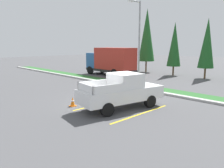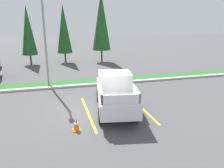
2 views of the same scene
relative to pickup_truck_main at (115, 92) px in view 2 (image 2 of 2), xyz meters
The scene contains 11 objects.
ground_plane 1.36m from the pickup_truck_main, behind, with size 120.00×120.00×0.00m, color #4C4C4F.
parking_line_near 1.87m from the pickup_truck_main, behind, with size 0.12×4.80×0.01m, color yellow.
parking_line_far 1.86m from the pickup_truck_main, ahead, with size 0.12×4.80×0.01m, color yellow.
curb_strip 5.24m from the pickup_truck_main, 99.77° to the left, with size 56.00×0.40×0.15m, color #B2B2AD.
grass_median 6.32m from the pickup_truck_main, 98.06° to the left, with size 56.00×1.80×0.06m, color #2D662D.
pickup_truck_main is the anchor object (origin of this frame).
street_light 7.59m from the pickup_truck_main, 121.87° to the left, with size 0.24×1.49×7.41m.
cypress_tree_left_inner 16.34m from the pickup_truck_main, 110.23° to the left, with size 1.68×1.68×6.44m.
cypress_tree_center 15.73m from the pickup_truck_main, 96.32° to the left, with size 1.73×1.73×6.66m.
cypress_tree_right_inner 15.45m from the pickup_truck_main, 80.04° to the left, with size 2.13×2.13×8.20m.
traffic_cone 3.15m from the pickup_truck_main, 141.41° to the right, with size 0.36×0.36×0.60m.
Camera 2 is at (-2.36, -11.15, 4.84)m, focal length 35.15 mm.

